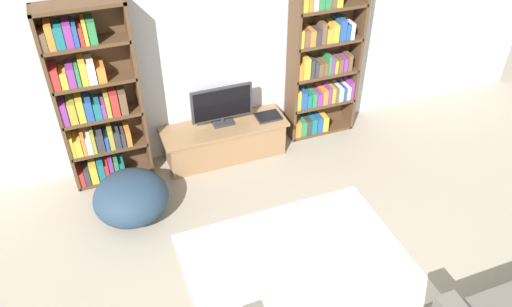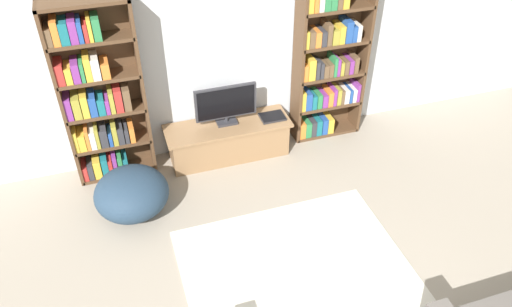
# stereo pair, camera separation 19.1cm
# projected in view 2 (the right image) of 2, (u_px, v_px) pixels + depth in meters

# --- Properties ---
(wall_back) EXTENTS (8.80, 0.06, 2.60)m
(wall_back) POSITION_uv_depth(u_px,v_px,m) (223.00, 46.00, 5.58)
(wall_back) COLOR silver
(wall_back) RESTS_ON ground_plane
(bookshelf_left) EXTENTS (0.86, 0.30, 2.07)m
(bookshelf_left) POSITION_uv_depth(u_px,v_px,m) (98.00, 98.00, 5.28)
(bookshelf_left) COLOR #513823
(bookshelf_left) RESTS_ON ground_plane
(bookshelf_right) EXTENTS (0.86, 0.30, 2.07)m
(bookshelf_right) POSITION_uv_depth(u_px,v_px,m) (327.00, 61.00, 5.92)
(bookshelf_right) COLOR #513823
(bookshelf_right) RESTS_ON ground_plane
(tv_stand) EXTENTS (1.49, 0.49, 0.44)m
(tv_stand) POSITION_uv_depth(u_px,v_px,m) (228.00, 140.00, 6.00)
(tv_stand) COLOR #8E6B47
(tv_stand) RESTS_ON ground_plane
(television) EXTENTS (0.73, 0.16, 0.49)m
(television) POSITION_uv_depth(u_px,v_px,m) (226.00, 104.00, 5.74)
(television) COLOR #2D2D33
(television) RESTS_ON tv_stand
(laptop) EXTENTS (0.29, 0.23, 0.03)m
(laptop) POSITION_uv_depth(u_px,v_px,m) (272.00, 117.00, 5.97)
(laptop) COLOR #28282D
(laptop) RESTS_ON tv_stand
(area_rug) EXTENTS (2.11, 1.61, 0.02)m
(area_rug) POSITION_uv_depth(u_px,v_px,m) (295.00, 267.00, 4.75)
(area_rug) COLOR beige
(area_rug) RESTS_ON ground_plane
(beanbag_ottoman) EXTENTS (0.78, 0.78, 0.50)m
(beanbag_ottoman) POSITION_uv_depth(u_px,v_px,m) (132.00, 193.00, 5.21)
(beanbag_ottoman) COLOR #23384C
(beanbag_ottoman) RESTS_ON ground_plane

